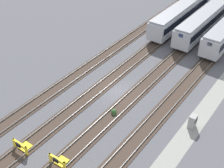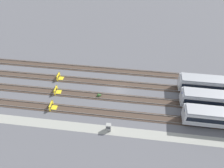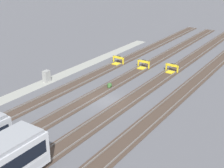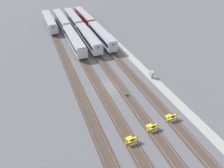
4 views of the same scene
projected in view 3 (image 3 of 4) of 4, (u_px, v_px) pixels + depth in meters
The scene contains 11 objects.
ground_plane at pixel (107, 101), 36.78m from camera, with size 400.00×400.00×0.00m, color #5B5B60.
service_walkway at pixel (44, 83), 42.16m from camera, with size 54.00×2.00×0.01m, color #9E9E93.
rail_track_nearest at pixel (66, 89), 40.12m from camera, with size 90.00×2.23×0.21m.
rail_track_near_inner at pixel (92, 96), 37.88m from camera, with size 90.00×2.24×0.21m.
rail_track_middle at pixel (122, 105), 35.64m from camera, with size 90.00×2.24×0.21m.
rail_track_far_inner at pixel (156, 115), 33.39m from camera, with size 90.00×2.23×0.21m.
bumper_stop_nearest_track at pixel (117, 61), 49.31m from camera, with size 1.35×2.00×1.22m.
bumper_stop_near_inner_track at pixel (143, 65), 47.40m from camera, with size 1.36×2.01×1.22m.
bumper_stop_middle_track at pixel (171, 69), 45.77m from camera, with size 1.35×2.00×1.22m.
electrical_cabinet at pixel (46, 76), 42.12m from camera, with size 0.90×0.73×1.60m.
weed_clump at pixel (109, 86), 40.56m from camera, with size 0.92×0.70×0.64m.
Camera 3 is at (27.18, 19.20, 15.79)m, focal length 50.00 mm.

